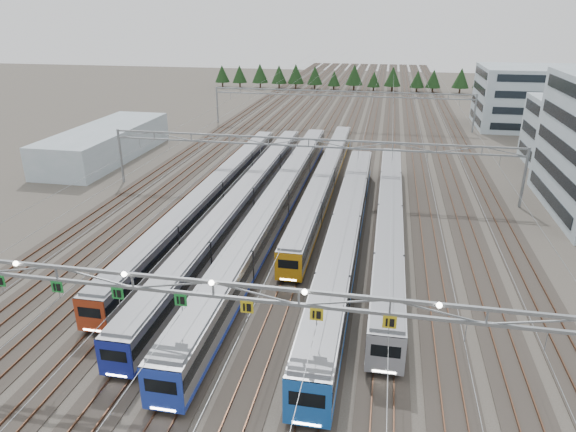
% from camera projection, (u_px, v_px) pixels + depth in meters
% --- Properties ---
extents(ground, '(400.00, 400.00, 0.00)m').
position_uv_depth(ground, '(219.00, 381.00, 35.70)').
color(ground, '#47423A').
rests_on(ground, ground).
extents(track_bed, '(54.00, 260.00, 5.42)m').
position_uv_depth(track_bed, '(346.00, 108.00, 126.22)').
color(track_bed, '#2D2823').
rests_on(track_bed, ground).
extents(train_a, '(2.60, 59.26, 3.38)m').
position_uv_depth(train_a, '(214.00, 193.00, 66.54)').
color(train_a, black).
rests_on(train_a, ground).
extents(train_b, '(2.63, 65.25, 3.41)m').
position_uv_depth(train_b, '(244.00, 199.00, 64.30)').
color(train_b, black).
rests_on(train_b, ground).
extents(train_c, '(2.87, 68.32, 3.74)m').
position_uv_depth(train_c, '(277.00, 203.00, 62.61)').
color(train_c, black).
rests_on(train_c, ground).
extents(train_d, '(2.60, 55.32, 3.38)m').
position_uv_depth(train_d, '(325.00, 178.00, 72.25)').
color(train_d, black).
rests_on(train_d, ground).
extents(train_e, '(2.99, 53.32, 3.90)m').
position_uv_depth(train_e, '(346.00, 230.00, 54.58)').
color(train_e, black).
rests_on(train_e, ground).
extents(train_f, '(2.76, 51.09, 3.60)m').
position_uv_depth(train_f, '(389.00, 218.00, 58.14)').
color(train_f, black).
rests_on(train_f, ground).
extents(gantry_near, '(56.36, 0.61, 8.08)m').
position_uv_depth(gantry_near, '(212.00, 293.00, 32.95)').
color(gantry_near, gray).
rests_on(gantry_near, ground).
extents(gantry_mid, '(56.36, 0.36, 8.00)m').
position_uv_depth(gantry_mid, '(309.00, 149.00, 69.74)').
color(gantry_mid, gray).
rests_on(gantry_mid, ground).
extents(gantry_far, '(56.36, 0.36, 8.00)m').
position_uv_depth(gantry_far, '(341.00, 98.00, 110.73)').
color(gantry_far, gray).
rests_on(gantry_far, ground).
extents(depot_bldg_north, '(22.00, 18.00, 12.89)m').
position_uv_depth(depot_bldg_north, '(532.00, 98.00, 110.52)').
color(depot_bldg_north, '#9BB2B9').
rests_on(depot_bldg_north, ground).
extents(west_shed, '(10.00, 30.00, 5.23)m').
position_uv_depth(west_shed, '(106.00, 143.00, 88.72)').
color(west_shed, '#9BB2B9').
rests_on(west_shed, ground).
extents(treeline, '(100.10, 5.60, 7.02)m').
position_uv_depth(treeline, '(365.00, 77.00, 161.97)').
color(treeline, '#332114').
rests_on(treeline, ground).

